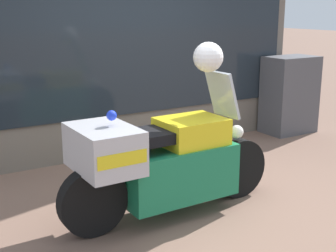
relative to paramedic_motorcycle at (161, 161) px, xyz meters
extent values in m
plane|color=#7A5B4C|center=(0.55, 0.16, -0.55)|extent=(60.00, 60.00, 0.00)
cube|color=slate|center=(0.89, 2.17, -0.28)|extent=(4.40, 0.30, 0.55)
cube|color=silver|center=(0.89, 2.31, 0.70)|extent=(4.40, 0.02, 1.45)
cube|color=beige|center=(0.89, 2.17, 1.42)|extent=(4.40, 0.30, 0.02)
cube|color=navy|center=(-0.48, 2.17, 1.46)|extent=(0.18, 0.04, 0.05)
cube|color=maroon|center=(0.89, 2.17, 1.46)|extent=(0.18, 0.04, 0.05)
cube|color=#B7B2A8|center=(2.27, 2.17, 1.46)|extent=(0.18, 0.04, 0.05)
cube|color=orange|center=(-0.64, 2.11, 0.13)|extent=(0.19, 0.01, 0.27)
cube|color=white|center=(0.38, 2.11, 0.13)|extent=(0.19, 0.03, 0.27)
cube|color=#2D8E42|center=(1.41, 2.11, 0.13)|extent=(0.19, 0.02, 0.27)
cube|color=#2866B7|center=(2.43, 2.11, 0.13)|extent=(0.19, 0.02, 0.27)
cylinder|color=black|center=(0.94, 0.02, -0.24)|extent=(0.62, 0.15, 0.62)
cylinder|color=black|center=(-0.69, -0.01, -0.24)|extent=(0.62, 0.15, 0.62)
cube|color=#19754C|center=(0.17, 0.00, -0.13)|extent=(1.12, 0.57, 0.50)
cube|color=yellow|center=(0.34, 0.01, 0.23)|extent=(0.62, 0.50, 0.28)
cube|color=black|center=(-0.09, 0.00, 0.26)|extent=(0.66, 0.42, 0.10)
cube|color=#B7B7BC|center=(-0.57, -0.01, 0.22)|extent=(0.50, 0.72, 0.38)
cube|color=yellow|center=(-0.57, -0.01, 0.22)|extent=(0.45, 0.72, 0.11)
cube|color=#B2BCC6|center=(0.70, 0.02, 0.56)|extent=(0.18, 0.38, 0.46)
sphere|color=white|center=(0.90, 0.02, 0.15)|extent=(0.14, 0.14, 0.14)
sphere|color=blue|center=(-0.49, -0.01, 0.50)|extent=(0.09, 0.09, 0.09)
cube|color=#4C4C51|center=(3.30, 1.65, 0.05)|extent=(0.81, 0.53, 1.20)
sphere|color=white|center=(0.52, 0.01, 0.93)|extent=(0.28, 0.28, 0.28)
camera|label=1|loc=(-2.07, -3.57, 1.39)|focal=50.00mm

